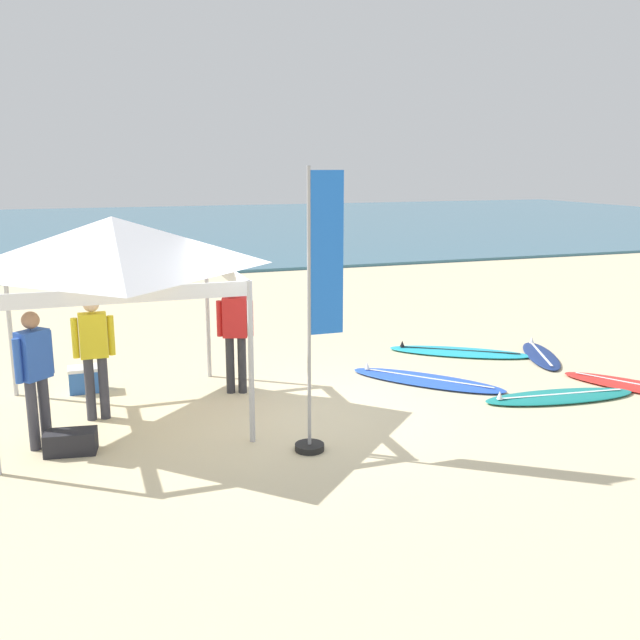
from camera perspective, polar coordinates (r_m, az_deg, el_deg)
name	(u,v)px	position (r m, az deg, el deg)	size (l,w,h in m)	color
ground_plane	(297,414)	(9.90, -1.85, -7.65)	(80.00, 80.00, 0.00)	beige
sea	(127,227)	(40.12, -15.35, 7.27)	(80.00, 36.00, 0.10)	#386B84
canopy_tent	(113,244)	(9.67, -16.43, 5.92)	(3.06, 3.06, 2.75)	#B7B7BC
surfboard_teal	(559,396)	(11.11, 18.82, -5.88)	(2.45, 0.91, 0.19)	#19847F
surfboard_navy	(541,355)	(13.33, 17.45, -2.75)	(1.23, 1.95, 0.19)	navy
surfboard_cyan	(458,352)	(13.20, 11.16, -2.55)	(2.52, 1.97, 0.19)	#23B2CC
surfboard_blue	(426,380)	(11.43, 8.61, -4.82)	(2.23, 2.36, 0.19)	blue
person_yellow	(94,349)	(9.91, -17.83, -2.26)	(0.55, 0.22, 1.71)	#383842
person_red	(235,330)	(10.62, -6.88, -0.78)	(0.53, 0.32, 1.71)	#2D2D33
person_blue	(35,370)	(9.16, -22.10, -3.78)	(0.43, 0.41, 1.71)	#383842
banner_flag	(318,324)	(8.28, -0.14, -0.32)	(0.60, 0.36, 3.40)	#99999E
gear_bag_near_tent	(71,442)	(9.11, -19.54, -9.30)	(0.60, 0.32, 0.28)	#232328
cooler_box	(85,379)	(11.39, -18.47, -4.55)	(0.50, 0.36, 0.39)	#2D60B7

